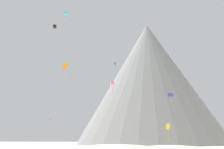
{
  "coord_description": "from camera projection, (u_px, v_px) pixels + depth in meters",
  "views": [
    {
      "loc": [
        4.56,
        -33.03,
        2.48
      ],
      "look_at": [
        -3.65,
        46.28,
        24.3
      ],
      "focal_mm": 38.02,
      "sensor_mm": 36.0,
      "label": 1
    }
  ],
  "objects": [
    {
      "name": "bush_mid_center",
      "position": [
        163.0,
        149.0,
        50.65
      ],
      "size": [
        2.34,
        2.34,
        0.89
      ],
      "primitive_type": "cone",
      "rotation": [
        0.0,
        0.0,
        1.1
      ],
      "color": "#386633",
      "rests_on": "ground_plane"
    },
    {
      "name": "kite_green_high",
      "position": [
        115.0,
        64.0,
        92.36
      ],
      "size": [
        1.26,
        0.87,
        3.52
      ],
      "rotation": [
        0.0,
        0.0,
        3.61
      ],
      "color": "green"
    },
    {
      "name": "kite_magenta_low",
      "position": [
        51.0,
        120.0,
        64.76
      ],
      "size": [
        0.94,
        1.26,
        3.32
      ],
      "rotation": [
        0.0,
        0.0,
        2.12
      ],
      "color": "#D1339E"
    },
    {
      "name": "kite_pink_mid",
      "position": [
        112.0,
        84.0,
        55.24
      ],
      "size": [
        1.05,
        1.1,
        3.19
      ],
      "rotation": [
        0.0,
        0.0,
        0.28
      ],
      "color": "pink"
    },
    {
      "name": "kite_black_high",
      "position": [
        55.0,
        27.0,
        59.61
      ],
      "size": [
        1.03,
        1.03,
        0.88
      ],
      "rotation": [
        0.0,
        0.0,
        5.55
      ],
      "color": "black"
    },
    {
      "name": "kite_indigo_mid",
      "position": [
        171.0,
        95.0,
        73.9
      ],
      "size": [
        1.73,
        1.74,
        4.01
      ],
      "rotation": [
        0.0,
        0.0,
        2.56
      ],
      "color": "#5138B2"
    },
    {
      "name": "rock_massif",
      "position": [
        148.0,
        87.0,
        124.95
      ],
      "size": [
        102.75,
        102.75,
        64.81
      ],
      "color": "slate",
      "rests_on": "ground_plane"
    },
    {
      "name": "kite_cyan_high",
      "position": [
        65.0,
        13.0,
        66.12
      ],
      "size": [
        1.04,
        1.07,
        2.54
      ],
      "rotation": [
        0.0,
        0.0,
        2.68
      ],
      "color": "#33BCDB"
    },
    {
      "name": "kite_gold_low",
      "position": [
        168.0,
        127.0,
        75.37
      ],
      "size": [
        2.03,
        1.81,
        5.59
      ],
      "rotation": [
        0.0,
        0.0,
        3.8
      ],
      "color": "gold"
    },
    {
      "name": "kite_orange_high",
      "position": [
        65.0,
        66.0,
        90.34
      ],
      "size": [
        2.28,
        0.76,
        5.19
      ],
      "rotation": [
        0.0,
        0.0,
        3.0
      ],
      "color": "orange"
    }
  ]
}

